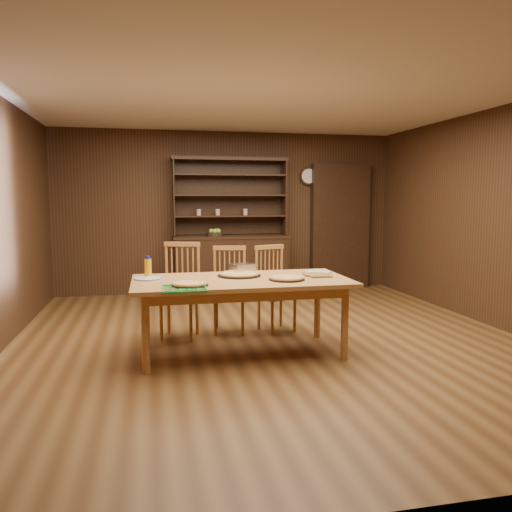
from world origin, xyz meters
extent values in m
plane|color=brown|center=(0.00, 0.00, 0.00)|extent=(6.00, 6.00, 0.00)
plane|color=beige|center=(0.00, 0.00, 2.60)|extent=(6.00, 6.00, 0.00)
plane|color=#3E2313|center=(0.00, 3.00, 1.30)|extent=(5.50, 0.00, 5.50)
plane|color=#3E2313|center=(0.00, -3.00, 1.30)|extent=(5.50, 0.00, 5.50)
plane|color=#3E2313|center=(2.75, 0.00, 1.30)|extent=(0.00, 6.00, 6.00)
cube|color=black|center=(0.00, 2.74, 0.45)|extent=(1.80, 0.50, 0.90)
cube|color=black|center=(0.00, 2.74, 0.92)|extent=(1.84, 0.52, 0.04)
cube|color=black|center=(0.00, 2.97, 1.55)|extent=(1.80, 0.02, 1.20)
cube|color=black|center=(-0.89, 2.82, 1.55)|extent=(0.02, 0.32, 1.20)
cube|color=black|center=(0.89, 2.82, 1.55)|extent=(0.02, 0.32, 1.20)
cube|color=black|center=(0.00, 2.82, 2.15)|extent=(1.84, 0.34, 0.05)
cylinder|color=#A49A8B|center=(-0.50, 2.82, 1.31)|extent=(0.07, 0.07, 0.10)
cylinder|color=#A49A8B|center=(-0.20, 2.82, 1.31)|extent=(0.07, 0.07, 0.10)
cube|color=black|center=(1.90, 2.90, 1.05)|extent=(1.00, 0.18, 2.10)
cylinder|color=black|center=(1.35, 2.96, 1.90)|extent=(0.30, 0.04, 0.30)
cylinder|color=beige|center=(1.35, 2.94, 1.90)|extent=(0.24, 0.01, 0.24)
cube|color=#BE8642|center=(-0.40, -0.36, 0.73)|extent=(2.10, 1.05, 0.04)
cylinder|color=#BE8642|center=(-1.32, -0.76, 0.35)|extent=(0.07, 0.07, 0.71)
cylinder|color=#BE8642|center=(-1.32, 0.04, 0.35)|extent=(0.07, 0.07, 0.71)
cylinder|color=#BE8642|center=(0.53, -0.76, 0.35)|extent=(0.07, 0.07, 0.71)
cylinder|color=#BE8642|center=(0.53, 0.04, 0.35)|extent=(0.07, 0.07, 0.71)
cube|color=#A17037|center=(-0.96, 0.35, 0.44)|extent=(0.53, 0.52, 0.04)
cylinder|color=#A17037|center=(-1.17, 0.25, 0.21)|extent=(0.04, 0.04, 0.42)
cylinder|color=#A17037|center=(-1.07, 0.54, 0.21)|extent=(0.04, 0.04, 0.42)
cylinder|color=#A17037|center=(-0.85, 0.15, 0.21)|extent=(0.04, 0.04, 0.42)
cylinder|color=#A17037|center=(-0.76, 0.45, 0.21)|extent=(0.04, 0.04, 0.42)
cube|color=#A17037|center=(-0.91, 0.51, 1.02)|extent=(0.40, 0.16, 0.05)
cube|color=#A17037|center=(-0.39, 0.43, 0.41)|extent=(0.47, 0.45, 0.04)
cylinder|color=#A17037|center=(-0.57, 0.32, 0.20)|extent=(0.03, 0.03, 0.39)
cylinder|color=#A17037|center=(-0.52, 0.60, 0.20)|extent=(0.03, 0.03, 0.39)
cylinder|color=#A17037|center=(-0.27, 0.26, 0.20)|extent=(0.03, 0.03, 0.39)
cylinder|color=#A17037|center=(-0.21, 0.55, 0.20)|extent=(0.03, 0.03, 0.39)
cube|color=#A17037|center=(-0.36, 0.59, 0.96)|extent=(0.38, 0.11, 0.05)
cube|color=#A17037|center=(0.16, 0.39, 0.41)|extent=(0.51, 0.50, 0.04)
cylinder|color=#A17037|center=(0.06, 0.20, 0.20)|extent=(0.03, 0.03, 0.39)
cylinder|color=#A17037|center=(-0.04, 0.48, 0.20)|extent=(0.03, 0.03, 0.39)
cylinder|color=#A17037|center=(0.35, 0.30, 0.20)|extent=(0.03, 0.03, 0.39)
cylinder|color=#A17037|center=(0.26, 0.58, 0.20)|extent=(0.03, 0.03, 0.39)
cube|color=#A17037|center=(0.10, 0.54, 0.97)|extent=(0.38, 0.16, 0.05)
cylinder|color=black|center=(-0.92, -0.65, 0.76)|extent=(0.34, 0.34, 0.01)
cylinder|color=tan|center=(-0.92, -0.65, 0.77)|extent=(0.31, 0.31, 0.02)
torus|color=#BD8643|center=(-0.92, -0.65, 0.77)|extent=(0.32, 0.32, 0.03)
cylinder|color=black|center=(0.02, -0.52, 0.76)|extent=(0.35, 0.35, 0.01)
cylinder|color=tan|center=(0.02, -0.52, 0.77)|extent=(0.32, 0.32, 0.02)
torus|color=#BD8643|center=(0.02, -0.52, 0.77)|extent=(0.33, 0.33, 0.03)
cylinder|color=black|center=(-0.38, -0.18, 0.76)|extent=(0.44, 0.44, 0.01)
cylinder|color=tan|center=(-0.38, -0.18, 0.77)|extent=(0.40, 0.40, 0.02)
torus|color=#BD8643|center=(-0.38, -0.18, 0.77)|extent=(0.40, 0.40, 0.03)
cylinder|color=silver|center=(-1.29, -0.19, 0.76)|extent=(0.27, 0.27, 0.01)
torus|color=#3746A5|center=(-1.29, -0.19, 0.76)|extent=(0.28, 0.28, 0.01)
cylinder|color=silver|center=(0.47, -0.14, 0.76)|extent=(0.29, 0.29, 0.01)
torus|color=#3746A5|center=(0.47, -0.14, 0.76)|extent=(0.29, 0.29, 0.01)
cube|color=silver|center=(-0.31, 0.05, 0.80)|extent=(0.28, 0.25, 0.09)
cylinder|color=orange|center=(-1.29, -0.07, 0.84)|extent=(0.07, 0.07, 0.18)
cylinder|color=#121593|center=(-1.29, -0.07, 0.95)|extent=(0.04, 0.04, 0.03)
cube|color=#AE1513|center=(0.40, -0.37, 0.76)|extent=(0.23, 0.23, 0.02)
cube|color=#AE1513|center=(0.38, -0.29, 0.76)|extent=(0.25, 0.25, 0.02)
cylinder|color=black|center=(-0.27, 2.69, 0.97)|extent=(0.25, 0.25, 0.06)
sphere|color=#88B22F|center=(-0.32, 2.69, 1.02)|extent=(0.08, 0.08, 0.08)
sphere|color=#88B22F|center=(-0.24, 2.72, 1.02)|extent=(0.08, 0.08, 0.08)
sphere|color=#88B22F|center=(-0.27, 2.64, 1.02)|extent=(0.08, 0.08, 0.08)
sphere|color=#88B22F|center=(-0.21, 2.67, 1.02)|extent=(0.08, 0.08, 0.08)
camera|label=1|loc=(-1.25, -5.10, 1.54)|focal=35.00mm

